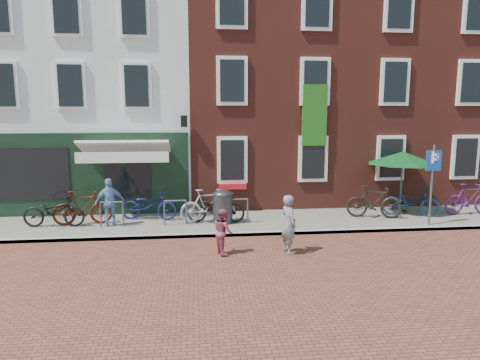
{
  "coord_description": "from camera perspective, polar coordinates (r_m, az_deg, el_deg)",
  "views": [
    {
      "loc": [
        -0.84,
        -12.36,
        3.72
      ],
      "look_at": [
        0.56,
        0.84,
        1.6
      ],
      "focal_mm": 31.91,
      "sensor_mm": 36.0,
      "label": 1
    }
  ],
  "objects": [
    {
      "name": "boy",
      "position": [
        11.3,
        -2.25,
        -6.89
      ],
      "size": [
        0.61,
        0.7,
        1.22
      ],
      "primitive_type": "imported",
      "rotation": [
        0.0,
        0.0,
        1.85
      ],
      "color": "#983B51",
      "rests_on": "ground"
    },
    {
      "name": "bicycle_0",
      "position": [
        14.79,
        -23.64,
        -3.85
      ],
      "size": [
        1.95,
        0.77,
        1.01
      ],
      "primitive_type": "imported",
      "rotation": [
        0.0,
        0.0,
        1.52
      ],
      "color": "black",
      "rests_on": "sidewalk"
    },
    {
      "name": "building_stucco",
      "position": [
        19.81,
        -18.52,
        10.89
      ],
      "size": [
        8.0,
        8.0,
        9.0
      ],
      "primitive_type": "cube",
      "color": "silver",
      "rests_on": "ground"
    },
    {
      "name": "building_brick_mid",
      "position": [
        19.61,
        2.34,
        12.83
      ],
      "size": [
        6.0,
        8.0,
        10.0
      ],
      "primitive_type": "cube",
      "color": "maroon",
      "rests_on": "ground"
    },
    {
      "name": "bicycle_3",
      "position": [
        14.16,
        -4.33,
        -3.41
      ],
      "size": [
        1.93,
        0.88,
        1.12
      ],
      "primitive_type": "imported",
      "rotation": [
        0.0,
        0.0,
        1.77
      ],
      "color": "#ABABAE",
      "rests_on": "sidewalk"
    },
    {
      "name": "ground",
      "position": [
        12.93,
        -2.1,
        -7.63
      ],
      "size": [
        80.0,
        80.0,
        0.0
      ],
      "primitive_type": "plane",
      "color": "brown"
    },
    {
      "name": "sidewalk",
      "position": [
        14.45,
        1.46,
        -5.62
      ],
      "size": [
        24.0,
        3.0,
        0.1
      ],
      "primitive_type": "cube",
      "color": "slate",
      "rests_on": "ground"
    },
    {
      "name": "parking_sign",
      "position": [
        14.88,
        24.35,
        0.88
      ],
      "size": [
        0.5,
        0.08,
        2.6
      ],
      "color": "#4C4C4F",
      "rests_on": "sidewalk"
    },
    {
      "name": "bicycle_1",
      "position": [
        14.7,
        -20.31,
        -3.5
      ],
      "size": [
        1.91,
        0.76,
        1.12
      ],
      "primitive_type": "imported",
      "rotation": [
        0.0,
        0.0,
        1.7
      ],
      "color": "#521109",
      "rests_on": "sidewalk"
    },
    {
      "name": "building_brick_right",
      "position": [
        21.32,
        18.88,
        12.06
      ],
      "size": [
        6.0,
        8.0,
        10.0
      ],
      "primitive_type": "cube",
      "color": "maroon",
      "rests_on": "ground"
    },
    {
      "name": "bicycle_7",
      "position": [
        17.24,
        28.32,
        -2.24
      ],
      "size": [
        1.87,
        0.57,
        1.12
      ],
      "primitive_type": "imported",
      "rotation": [
        0.0,
        0.0,
        1.59
      ],
      "color": "#4E1756",
      "rests_on": "sidewalk"
    },
    {
      "name": "bicycle_6",
      "position": [
        16.15,
        21.86,
        -2.7
      ],
      "size": [
        2.03,
        1.27,
        1.01
      ],
      "primitive_type": "imported",
      "rotation": [
        0.0,
        0.0,
        1.23
      ],
      "color": "navy",
      "rests_on": "sidewalk"
    },
    {
      "name": "bicycle_5",
      "position": [
        15.39,
        17.49,
        -2.8
      ],
      "size": [
        1.93,
        1.04,
        1.12
      ],
      "primitive_type": "imported",
      "rotation": [
        0.0,
        0.0,
        1.28
      ],
      "color": "black",
      "rests_on": "sidewalk"
    },
    {
      "name": "bicycle_2",
      "position": [
        14.76,
        -12.11,
        -3.3
      ],
      "size": [
        2.01,
        1.04,
        1.01
      ],
      "primitive_type": "imported",
      "rotation": [
        0.0,
        0.0,
        1.37
      ],
      "color": "#161655",
      "rests_on": "sidewalk"
    },
    {
      "name": "parasol",
      "position": [
        16.28,
        20.95,
        3.08
      ],
      "size": [
        2.5,
        2.5,
        2.33
      ],
      "color": "#4C4C4F",
      "rests_on": "sidewalk"
    },
    {
      "name": "bicycle_4",
      "position": [
        14.12,
        -3.28,
        -3.67
      ],
      "size": [
        2.0,
        0.95,
        1.01
      ],
      "primitive_type": "imported",
      "rotation": [
        0.0,
        0.0,
        1.42
      ],
      "color": "black",
      "rests_on": "sidewalk"
    },
    {
      "name": "litter_bin",
      "position": [
        14.02,
        -2.32,
        -3.33
      ],
      "size": [
        0.64,
        0.64,
        1.17
      ],
      "color": "#38383B",
      "rests_on": "sidewalk"
    },
    {
      "name": "woman",
      "position": [
        11.38,
        6.54,
        -5.89
      ],
      "size": [
        0.51,
        0.65,
        1.58
      ],
      "primitive_type": "imported",
      "rotation": [
        0.0,
        0.0,
        1.82
      ],
      "color": "slate",
      "rests_on": "ground"
    },
    {
      "name": "cafe_person",
      "position": [
        14.23,
        -17.0,
        -2.86
      ],
      "size": [
        0.98,
        0.64,
        1.54
      ],
      "primitive_type": "imported",
      "rotation": [
        0.0,
        0.0,
        3.46
      ],
      "color": "#7190C2",
      "rests_on": "sidewalk"
    }
  ]
}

